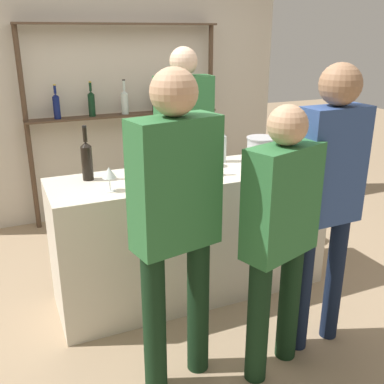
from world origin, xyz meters
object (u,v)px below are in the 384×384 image
ice_bucket (261,150)px  server_behind_counter (184,135)px  counter_bottle_1 (222,146)px  cork_jar (208,158)px  customer_right (329,187)px  customer_center (280,227)px  counter_bottle_2 (201,158)px  counter_bottle_0 (301,147)px  customer_left (176,213)px  wine_glass (109,173)px  counter_bottle_3 (87,159)px

ice_bucket → server_behind_counter: size_ratio=0.13×
counter_bottle_1 → cork_jar: 0.18m
counter_bottle_1 → customer_right: (0.15, -1.06, -0.02)m
customer_center → ice_bucket: bearing=-44.7°
customer_center → customer_right: bearing=-95.1°
counter_bottle_2 → cork_jar: (0.15, 0.18, -0.06)m
customer_center → customer_right: 0.42m
counter_bottle_0 → counter_bottle_1: size_ratio=1.06×
customer_center → customer_right: customer_right is taller
customer_left → cork_jar: bearing=-45.2°
wine_glass → cork_jar: (0.81, 0.25, -0.06)m
counter_bottle_1 → counter_bottle_3: size_ratio=0.87×
counter_bottle_2 → counter_bottle_0: bearing=-3.9°
counter_bottle_1 → server_behind_counter: 0.59m
counter_bottle_2 → cork_jar: 0.24m
counter_bottle_0 → cork_jar: bearing=160.3°
ice_bucket → customer_center: size_ratio=0.15×
wine_glass → server_behind_counter: bearing=45.6°
counter_bottle_0 → wine_glass: counter_bottle_0 is taller
counter_bottle_3 → customer_left: bearing=-75.5°
server_behind_counter → counter_bottle_2: bearing=-13.0°
counter_bottle_1 → wine_glass: (-0.96, -0.32, -0.01)m
cork_jar → customer_center: customer_center is taller
counter_bottle_2 → customer_center: customer_center is taller
counter_bottle_3 → wine_glass: size_ratio=2.37×
customer_left → counter_bottle_1: bearing=-48.9°
ice_bucket → server_behind_counter: (-0.35, 0.71, -0.00)m
counter_bottle_2 → customer_right: customer_right is taller
counter_bottle_0 → customer_left: (-1.29, -0.70, -0.05)m
cork_jar → customer_left: (-0.63, -0.94, 0.02)m
ice_bucket → customer_right: customer_right is taller
customer_center → customer_left: (-0.55, 0.14, 0.12)m
counter_bottle_3 → server_behind_counter: bearing=32.6°
ice_bucket → cork_jar: bearing=172.2°
counter_bottle_0 → customer_right: (-0.36, -0.75, -0.03)m
counter_bottle_0 → customer_left: size_ratio=0.20×
counter_bottle_1 → cork_jar: counter_bottle_1 is taller
counter_bottle_1 → customer_left: bearing=-127.7°
cork_jar → customer_right: size_ratio=0.07×
cork_jar → server_behind_counter: server_behind_counter is taller
server_behind_counter → customer_right: server_behind_counter is taller
counter_bottle_3 → customer_left: customer_left is taller
customer_left → customer_right: bearing=-104.1°
counter_bottle_1 → counter_bottle_2: bearing=-139.2°
customer_right → customer_center: bearing=101.7°
cork_jar → server_behind_counter: bearing=83.3°
cork_jar → customer_center: bearing=-94.4°
counter_bottle_3 → customer_right: customer_right is taller
counter_bottle_3 → customer_center: 1.39m
customer_right → customer_left: (-0.94, 0.05, -0.02)m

